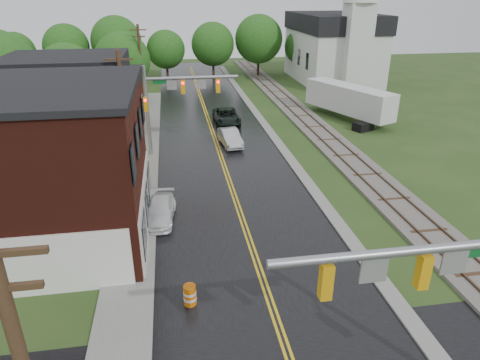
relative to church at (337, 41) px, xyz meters
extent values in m
cube|color=black|center=(-20.00, -23.74, -5.83)|extent=(10.00, 90.00, 0.02)
cube|color=gray|center=(-14.60, -18.74, -5.83)|extent=(0.80, 70.00, 0.12)
cube|color=gray|center=(-26.20, -28.74, -5.83)|extent=(2.40, 50.00, 0.12)
cube|color=#43160E|center=(-32.50, -38.74, -1.83)|extent=(14.00, 10.00, 8.00)
cube|color=silver|center=(-25.45, -38.74, -4.33)|extent=(0.10, 9.50, 3.00)
cube|color=tan|center=(-31.00, -27.74, -2.63)|extent=(8.00, 7.00, 6.40)
cube|color=#3F0F0C|center=(-30.00, -18.74, -3.63)|extent=(7.00, 6.00, 4.40)
cube|color=silver|center=(0.00, 1.26, -2.33)|extent=(10.00, 16.00, 7.00)
cube|color=black|center=(0.00, 1.26, 2.37)|extent=(10.40, 16.40, 2.40)
cube|color=silver|center=(0.00, -6.74, -0.33)|extent=(3.20, 3.20, 11.00)
cube|color=#59544C|center=(-10.00, -18.74, -5.73)|extent=(3.20, 80.00, 0.20)
cube|color=#4C3828|center=(-10.72, -18.74, -5.59)|extent=(0.10, 80.00, 0.12)
cube|color=#4C3828|center=(-9.28, -18.74, -5.59)|extent=(0.10, 80.00, 0.12)
cylinder|color=gray|center=(-18.00, -51.74, 0.37)|extent=(7.20, 0.26, 0.26)
cube|color=orange|center=(-17.28, -51.74, -0.33)|extent=(0.32, 0.30, 1.05)
cube|color=orange|center=(-20.02, -51.74, -0.33)|extent=(0.32, 0.30, 1.05)
cube|color=gray|center=(-16.42, -51.74, -0.13)|extent=(0.75, 0.06, 0.75)
cube|color=gray|center=(-18.72, -51.74, -0.13)|extent=(0.75, 0.06, 0.75)
cube|color=#0C5926|center=(-15.70, -51.74, 0.12)|extent=(1.40, 0.04, 0.30)
cylinder|color=gray|center=(-25.60, -26.74, -2.23)|extent=(0.28, 0.28, 7.20)
cylinder|color=gray|center=(-22.00, -26.74, 0.37)|extent=(7.20, 0.26, 0.26)
cube|color=orange|center=(-22.72, -26.74, -0.33)|extent=(0.32, 0.30, 1.05)
cube|color=orange|center=(-19.98, -26.74, -0.33)|extent=(0.32, 0.30, 1.05)
cube|color=gray|center=(-23.58, -26.74, -0.13)|extent=(0.75, 0.06, 0.75)
cube|color=gray|center=(-21.28, -26.74, -0.13)|extent=(0.75, 0.06, 0.75)
cube|color=#0C5926|center=(-24.30, -26.74, 0.12)|extent=(1.40, 0.04, 0.30)
sphere|color=#FF0C0C|center=(-22.72, -26.92, 0.00)|extent=(0.20, 0.20, 0.20)
cube|color=#382616|center=(-26.80, -53.74, 1.87)|extent=(1.40, 0.12, 0.12)
cylinder|color=#382616|center=(-26.80, -31.74, -1.33)|extent=(0.28, 0.28, 9.00)
cube|color=#382616|center=(-26.80, -31.74, 2.57)|extent=(1.80, 0.12, 0.12)
cube|color=#382616|center=(-26.80, -31.74, 1.87)|extent=(1.40, 0.12, 0.12)
cylinder|color=#382616|center=(-26.80, -9.74, -1.33)|extent=(0.28, 0.28, 9.00)
cube|color=#382616|center=(-26.80, -9.74, 2.57)|extent=(1.80, 0.12, 0.12)
cube|color=#382616|center=(-26.80, -9.74, 1.87)|extent=(1.40, 0.12, 0.12)
cylinder|color=black|center=(-38.00, -21.74, -4.12)|extent=(0.36, 0.36, 3.42)
sphere|color=#234B15|center=(-37.40, -22.14, -0.61)|extent=(5.32, 5.32, 5.32)
cylinder|color=black|center=(-34.00, -13.74, -4.48)|extent=(0.36, 0.36, 2.70)
sphere|color=#234B15|center=(-34.00, -13.74, -1.18)|extent=(6.00, 6.00, 6.00)
sphere|color=#234B15|center=(-33.40, -14.14, -1.71)|extent=(4.20, 4.20, 4.20)
cylinder|color=black|center=(-29.00, -7.74, -4.39)|extent=(0.36, 0.36, 2.88)
sphere|color=#234B15|center=(-29.00, -7.74, -0.87)|extent=(6.40, 6.40, 6.40)
sphere|color=#234B15|center=(-28.40, -8.14, -1.43)|extent=(4.48, 4.48, 4.48)
imported|color=black|center=(-18.31, -18.75, -5.10)|extent=(2.48, 5.31, 1.47)
imported|color=#B8B8BD|center=(-18.87, -25.27, -5.15)|extent=(1.88, 4.31, 1.38)
imported|color=white|center=(-24.76, -37.74, -5.25)|extent=(2.05, 4.17, 1.17)
cube|color=black|center=(-5.65, -23.11, -5.43)|extent=(2.07, 1.78, 0.80)
cylinder|color=gray|center=(-5.65, -16.41, -5.43)|extent=(0.16, 0.16, 0.80)
cube|color=silver|center=(-5.65, -19.09, -3.69)|extent=(6.25, 10.80, 2.68)
cylinder|color=#D46109|center=(-23.43, -45.49, -5.36)|extent=(0.62, 0.62, 0.96)
camera|label=1|loc=(-23.67, -60.32, 6.59)|focal=32.00mm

